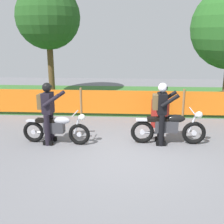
{
  "coord_description": "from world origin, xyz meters",
  "views": [
    {
      "loc": [
        -0.11,
        -6.58,
        3.0
      ],
      "look_at": [
        -0.55,
        0.8,
        0.9
      ],
      "focal_mm": 45.92,
      "sensor_mm": 36.0,
      "label": 1
    }
  ],
  "objects_px": {
    "motorcycle_trailing": "(169,127)",
    "rider_lead": "(48,110)",
    "rider_trailing": "(161,110)",
    "oil_drum": "(160,113)",
    "motorcycle_lead": "(56,128)"
  },
  "relations": [
    {
      "from": "motorcycle_lead",
      "to": "rider_trailing",
      "type": "bearing_deg",
      "value": 8.56
    },
    {
      "from": "rider_lead",
      "to": "rider_trailing",
      "type": "relative_size",
      "value": 1.0
    },
    {
      "from": "rider_lead",
      "to": "motorcycle_trailing",
      "type": "bearing_deg",
      "value": 7.87
    },
    {
      "from": "rider_lead",
      "to": "oil_drum",
      "type": "distance_m",
      "value": 3.63
    },
    {
      "from": "oil_drum",
      "to": "motorcycle_trailing",
      "type": "bearing_deg",
      "value": -86.84
    },
    {
      "from": "motorcycle_trailing",
      "to": "rider_trailing",
      "type": "relative_size",
      "value": 1.21
    },
    {
      "from": "motorcycle_lead",
      "to": "motorcycle_trailing",
      "type": "distance_m",
      "value": 3.07
    },
    {
      "from": "rider_lead",
      "to": "rider_trailing",
      "type": "xyz_separation_m",
      "value": [
        3.05,
        0.15,
        0.0
      ]
    },
    {
      "from": "motorcycle_trailing",
      "to": "oil_drum",
      "type": "relative_size",
      "value": 2.32
    },
    {
      "from": "rider_trailing",
      "to": "oil_drum",
      "type": "bearing_deg",
      "value": 84.54
    },
    {
      "from": "motorcycle_lead",
      "to": "motorcycle_trailing",
      "type": "xyz_separation_m",
      "value": [
        3.07,
        0.17,
        0.03
      ]
    },
    {
      "from": "rider_trailing",
      "to": "oil_drum",
      "type": "relative_size",
      "value": 1.92
    },
    {
      "from": "motorcycle_trailing",
      "to": "rider_lead",
      "type": "distance_m",
      "value": 3.31
    },
    {
      "from": "motorcycle_trailing",
      "to": "rider_trailing",
      "type": "distance_m",
      "value": 0.53
    },
    {
      "from": "motorcycle_trailing",
      "to": "rider_lead",
      "type": "xyz_separation_m",
      "value": [
        -3.27,
        -0.16,
        0.48
      ]
    }
  ]
}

